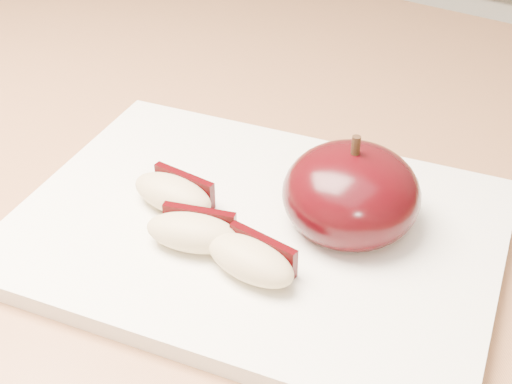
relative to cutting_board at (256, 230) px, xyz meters
The scene contains 6 objects.
back_cabinet 0.94m from the cutting_board, 91.59° to the left, with size 2.40×0.62×0.94m.
cutting_board is the anchor object (origin of this frame).
apple_half 0.07m from the cutting_board, 34.53° to the left, with size 0.09×0.09×0.07m.
apple_wedge_a 0.06m from the cutting_board, 165.20° to the right, with size 0.06×0.03×0.02m.
apple_wedge_b 0.05m from the cutting_board, 117.17° to the right, with size 0.07×0.05×0.02m.
apple_wedge_c 0.05m from the cutting_board, 60.06° to the right, with size 0.06×0.03×0.02m.
Camera 1 is at (0.22, 0.07, 1.20)m, focal length 50.00 mm.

